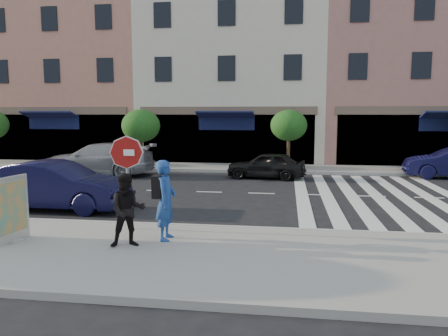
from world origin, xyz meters
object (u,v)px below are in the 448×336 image
car_far_mid (266,165)px  stop_sign (127,161)px  photographer (166,200)px  car_near_mid (56,186)px  walker (128,210)px  car_far_left (97,159)px  poster_board (12,211)px

car_far_mid → stop_sign: bearing=-9.9°
photographer → car_near_mid: size_ratio=0.39×
stop_sign → car_near_mid: 4.18m
walker → car_near_mid: bearing=113.3°
photographer → car_near_mid: photographer is taller
photographer → walker: 0.93m
photographer → car_near_mid: bearing=54.6°
stop_sign → photographer: size_ratio=1.27×
stop_sign → walker: (0.51, -1.38, -0.90)m
car_far_left → poster_board: bearing=12.3°
walker → stop_sign: bearing=88.7°
photographer → poster_board: size_ratio=1.23×
photographer → car_near_mid: (-4.43, 3.15, -0.30)m
stop_sign → car_far_mid: bearing=76.0°
car_near_mid → car_far_left: (-1.93, 7.33, 0.03)m
stop_sign → walker: 1.73m
car_near_mid → car_far_mid: car_near_mid is taller
car_far_left → car_far_mid: car_far_left is taller
car_far_mid → walker: bearing=-5.5°
stop_sign → car_far_left: bearing=120.6°
car_far_left → walker: bearing=24.2°
photographer → walker: size_ratio=1.14×
walker → car_near_mid: (-3.76, 3.78, -0.18)m
stop_sign → photographer: bearing=-30.0°
photographer → poster_board: bearing=101.4°
photographer → car_far_left: bearing=31.2°
poster_board → car_far_left: size_ratio=0.27×
car_near_mid → walker: bearing=-133.8°
stop_sign → poster_board: (-2.14, -1.43, -0.98)m
poster_board → car_far_mid: poster_board is taller
photographer → poster_board: 3.40m
car_far_left → car_far_mid: bearing=88.7°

